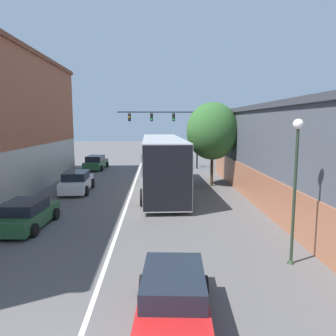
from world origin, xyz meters
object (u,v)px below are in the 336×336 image
object	(u,v)px
parked_car_left_near	(96,163)
traffic_signal_gantry	(170,124)
parked_car_left_mid	(26,215)
parked_car_left_far	(77,182)
street_lamp	(295,178)
hatchback_foreground	(173,300)
bus	(162,162)
street_tree_near	(212,131)

from	to	relation	value
parked_car_left_near	traffic_signal_gantry	xyz separation A→B (m)	(7.65, -0.01, 3.91)
parked_car_left_mid	parked_car_left_near	bearing A→B (deg)	4.31
parked_car_left_mid	traffic_signal_gantry	distance (m)	20.70
parked_car_left_near	parked_car_left_mid	world-z (taller)	parked_car_left_near
parked_car_left_far	street_lamp	distance (m)	15.86
hatchback_foreground	parked_car_left_near	world-z (taller)	parked_car_left_near
parked_car_left_near	street_lamp	xyz separation A→B (m)	(10.81, -23.15, 2.30)
bus	street_tree_near	size ratio (longest dim) A/B	2.00
traffic_signal_gantry	street_lamp	bearing A→B (deg)	-82.25
hatchback_foreground	parked_car_left_near	size ratio (longest dim) A/B	0.98
parked_car_left_mid	street_lamp	size ratio (longest dim) A/B	0.84
parked_car_left_near	parked_car_left_far	xyz separation A→B (m)	(0.71, -11.13, 0.03)
parked_car_left_near	parked_car_left_far	size ratio (longest dim) A/B	1.03
parked_car_left_mid	traffic_signal_gantry	world-z (taller)	traffic_signal_gantry
parked_car_left_near	street_tree_near	xyz separation A→B (m)	(10.41, -9.33, 3.47)
bus	parked_car_left_near	size ratio (longest dim) A/B	2.72
hatchback_foreground	traffic_signal_gantry	world-z (taller)	traffic_signal_gantry
bus	parked_car_left_far	distance (m)	6.09
bus	traffic_signal_gantry	world-z (taller)	traffic_signal_gantry
parked_car_left_near	traffic_signal_gantry	world-z (taller)	traffic_signal_gantry
hatchback_foreground	parked_car_left_far	world-z (taller)	parked_car_left_far
hatchback_foreground	bus	bearing A→B (deg)	3.44
parked_car_left_near	street_lamp	world-z (taller)	street_lamp
parked_car_left_near	street_lamp	distance (m)	25.65
hatchback_foreground	parked_car_left_mid	world-z (taller)	parked_car_left_mid
hatchback_foreground	parked_car_left_mid	bearing A→B (deg)	44.01
parked_car_left_far	traffic_signal_gantry	xyz separation A→B (m)	(6.95, 11.13, 3.88)
street_lamp	street_tree_near	xyz separation A→B (m)	(-0.40, 13.82, 1.16)
parked_car_left_far	street_lamp	xyz separation A→B (m)	(10.10, -12.02, 2.28)
parked_car_left_near	street_tree_near	bearing A→B (deg)	-128.56
parked_car_left_far	street_tree_near	world-z (taller)	street_tree_near
bus	street_tree_near	xyz separation A→B (m)	(3.78, 1.95, 2.04)
street_tree_near	bus	bearing A→B (deg)	-152.70
street_lamp	hatchback_foreground	bearing A→B (deg)	-142.46
bus	street_lamp	xyz separation A→B (m)	(4.17, -11.87, 0.87)
traffic_signal_gantry	street_tree_near	size ratio (longest dim) A/B	1.32
parked_car_left_mid	hatchback_foreground	bearing A→B (deg)	-135.98
traffic_signal_gantry	street_lamp	size ratio (longest dim) A/B	1.68
hatchback_foreground	parked_car_left_far	bearing A→B (deg)	24.70
bus	parked_car_left_far	size ratio (longest dim) A/B	2.81
street_lamp	traffic_signal_gantry	bearing A→B (deg)	97.75
bus	hatchback_foreground	bearing A→B (deg)	178.49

